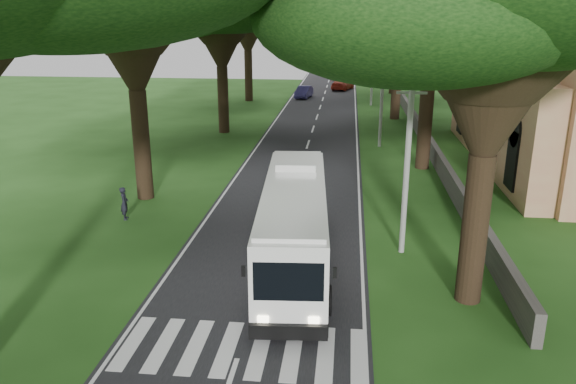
{
  "coord_description": "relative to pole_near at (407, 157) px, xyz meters",
  "views": [
    {
      "loc": [
        3.04,
        -16.57,
        9.82
      ],
      "look_at": [
        0.49,
        7.03,
        2.2
      ],
      "focal_mm": 35.0,
      "sensor_mm": 36.0,
      "label": 1
    }
  ],
  "objects": [
    {
      "name": "pedestrian",
      "position": [
        -13.31,
        2.59,
        -3.35
      ],
      "size": [
        0.56,
        0.69,
        1.66
      ],
      "primitive_type": "imported",
      "rotation": [
        0.0,
        0.0,
        1.87
      ],
      "color": "black",
      "rests_on": "ground"
    },
    {
      "name": "pole_near",
      "position": [
        0.0,
        0.0,
        0.0
      ],
      "size": [
        1.6,
        0.24,
        8.0
      ],
      "color": "gray",
      "rests_on": "ground"
    },
    {
      "name": "ground",
      "position": [
        -5.5,
        -6.0,
        -4.18
      ],
      "size": [
        140.0,
        140.0,
        0.0
      ],
      "primitive_type": "plane",
      "color": "#1C4213",
      "rests_on": "ground"
    },
    {
      "name": "coach_bus",
      "position": [
        -4.46,
        -1.76,
        -2.33
      ],
      "size": [
        3.33,
        11.78,
        3.43
      ],
      "rotation": [
        0.0,
        0.0,
        0.07
      ],
      "color": "white",
      "rests_on": "ground"
    },
    {
      "name": "distant_car_c",
      "position": [
        -3.33,
        52.79,
        -3.43
      ],
      "size": [
        3.39,
        5.32,
        1.44
      ],
      "primitive_type": "imported",
      "rotation": [
        0.0,
        0.0,
        2.84
      ],
      "color": "maroon",
      "rests_on": "road"
    },
    {
      "name": "tree_r_midb",
      "position": [
        2.0,
        32.0,
        6.61
      ],
      "size": [
        12.81,
        12.81,
        13.67
      ],
      "color": "black",
      "rests_on": "ground"
    },
    {
      "name": "crosswalk",
      "position": [
        -5.5,
        -8.0,
        -4.18
      ],
      "size": [
        8.0,
        3.0,
        0.01
      ],
      "primitive_type": "cube",
      "color": "silver",
      "rests_on": "ground"
    },
    {
      "name": "property_wall",
      "position": [
        3.5,
        18.0,
        -3.58
      ],
      "size": [
        0.35,
        50.0,
        1.2
      ],
      "primitive_type": "cube",
      "color": "#383533",
      "rests_on": "ground"
    },
    {
      "name": "distant_car_b",
      "position": [
        -7.83,
        44.79,
        -3.46
      ],
      "size": [
        2.05,
        4.34,
        1.37
      ],
      "primitive_type": "imported",
      "rotation": [
        0.0,
        0.0,
        -0.15
      ],
      "color": "navy",
      "rests_on": "road"
    },
    {
      "name": "road",
      "position": [
        -5.5,
        19.0,
        -4.17
      ],
      "size": [
        8.0,
        120.0,
        0.04
      ],
      "primitive_type": "cube",
      "color": "black",
      "rests_on": "ground"
    },
    {
      "name": "pole_mid",
      "position": [
        0.0,
        20.0,
        0.0
      ],
      "size": [
        1.6,
        0.24,
        8.0
      ],
      "color": "gray",
      "rests_on": "ground"
    },
    {
      "name": "pole_far",
      "position": [
        0.0,
        40.0,
        0.0
      ],
      "size": [
        1.6,
        0.24,
        8.0
      ],
      "color": "gray",
      "rests_on": "ground"
    }
  ]
}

